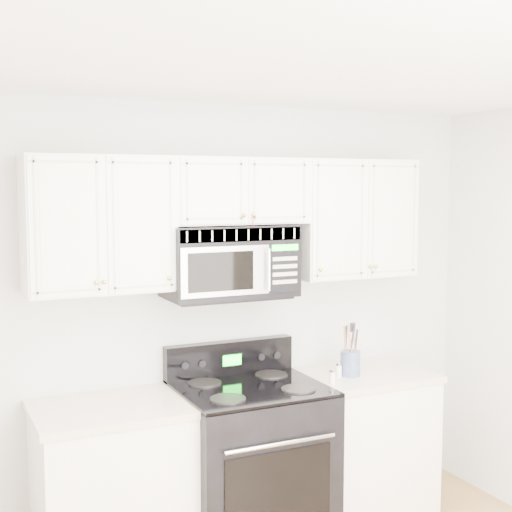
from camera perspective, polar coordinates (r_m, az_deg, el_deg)
room at (r=2.97m, az=10.93°, el=-10.17°), size 3.51×3.51×2.61m
base_cabinet_left at (r=4.20m, az=-11.30°, el=-18.05°), size 0.86×0.65×0.92m
base_cabinet_right at (r=4.80m, az=8.23°, el=-14.88°), size 0.86×0.65×0.92m
range at (r=4.39m, az=-0.45°, el=-16.05°), size 0.84×0.76×1.14m
upper_cabinets at (r=4.25m, az=-1.64°, el=3.32°), size 2.44×0.37×0.75m
microwave at (r=4.22m, az=-2.13°, el=-0.40°), size 0.77×0.43×0.42m
utensil_crock at (r=4.54m, az=7.55°, el=-8.40°), size 0.12×0.12×0.33m
shaker_salt at (r=4.35m, az=6.13°, el=-9.58°), size 0.04×0.04×0.09m
shaker_pepper at (r=4.51m, az=6.64°, el=-9.05°), size 0.04×0.04×0.09m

